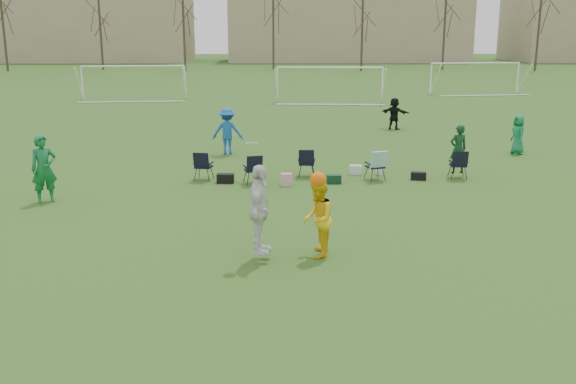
{
  "coord_description": "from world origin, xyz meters",
  "views": [
    {
      "loc": [
        0.2,
        -13.01,
        4.85
      ],
      "look_at": [
        0.48,
        1.29,
        1.25
      ],
      "focal_mm": 40.0,
      "sensor_mm": 36.0,
      "label": 1
    }
  ],
  "objects_px": {
    "fielder_black": "(394,114)",
    "fielder_blue": "(227,131)",
    "center_contest": "(287,213)",
    "goal_mid": "(330,74)",
    "fielder_green_far": "(518,135)",
    "fielder_green_near": "(44,169)",
    "goal_right": "(475,69)",
    "goal_left": "(133,73)"
  },
  "relations": [
    {
      "from": "fielder_blue",
      "to": "goal_right",
      "type": "height_order",
      "value": "goal_right"
    },
    {
      "from": "center_contest",
      "to": "goal_mid",
      "type": "distance_m",
      "value": 31.93
    },
    {
      "from": "fielder_blue",
      "to": "fielder_green_far",
      "type": "xyz_separation_m",
      "value": [
        11.73,
        -0.17,
        -0.15
      ]
    },
    {
      "from": "fielder_green_far",
      "to": "fielder_black",
      "type": "relative_size",
      "value": 0.99
    },
    {
      "from": "fielder_blue",
      "to": "fielder_green_far",
      "type": "bearing_deg",
      "value": -178.17
    },
    {
      "from": "fielder_black",
      "to": "goal_mid",
      "type": "relative_size",
      "value": 0.22
    },
    {
      "from": "fielder_green_far",
      "to": "goal_left",
      "type": "distance_m",
      "value": 29.43
    },
    {
      "from": "fielder_green_far",
      "to": "center_contest",
      "type": "relative_size",
      "value": 0.6
    },
    {
      "from": "goal_right",
      "to": "goal_left",
      "type": "bearing_deg",
      "value": -179.25
    },
    {
      "from": "fielder_green_near",
      "to": "fielder_green_far",
      "type": "distance_m",
      "value": 18.01
    },
    {
      "from": "goal_left",
      "to": "fielder_green_near",
      "type": "bearing_deg",
      "value": -88.04
    },
    {
      "from": "fielder_black",
      "to": "fielder_blue",
      "type": "bearing_deg",
      "value": 73.92
    },
    {
      "from": "fielder_green_near",
      "to": "center_contest",
      "type": "height_order",
      "value": "center_contest"
    },
    {
      "from": "goal_left",
      "to": "goal_mid",
      "type": "bearing_deg",
      "value": -13.13
    },
    {
      "from": "fielder_green_far",
      "to": "goal_right",
      "type": "distance_m",
      "value": 26.28
    },
    {
      "from": "fielder_black",
      "to": "goal_right",
      "type": "xyz_separation_m",
      "value": [
        9.79,
        18.8,
        1.12
      ]
    },
    {
      "from": "fielder_green_far",
      "to": "goal_mid",
      "type": "bearing_deg",
      "value": -168.71
    },
    {
      "from": "fielder_blue",
      "to": "goal_right",
      "type": "distance_m",
      "value": 30.98
    },
    {
      "from": "center_contest",
      "to": "goal_mid",
      "type": "bearing_deg",
      "value": 83.61
    },
    {
      "from": "fielder_green_near",
      "to": "fielder_blue",
      "type": "distance_m",
      "value": 8.8
    },
    {
      "from": "fielder_green_near",
      "to": "goal_left",
      "type": "xyz_separation_m",
      "value": [
        -3.51,
        28.79,
        0.93
      ]
    },
    {
      "from": "goal_left",
      "to": "goal_right",
      "type": "xyz_separation_m",
      "value": [
        26.0,
        4.0,
        0.0
      ]
    },
    {
      "from": "fielder_black",
      "to": "goal_mid",
      "type": "height_order",
      "value": "goal_mid"
    },
    {
      "from": "fielder_green_near",
      "to": "goal_mid",
      "type": "height_order",
      "value": "goal_mid"
    },
    {
      "from": "fielder_blue",
      "to": "goal_left",
      "type": "bearing_deg",
      "value": -66.18
    },
    {
      "from": "fielder_blue",
      "to": "fielder_green_far",
      "type": "height_order",
      "value": "fielder_blue"
    },
    {
      "from": "center_contest",
      "to": "fielder_black",
      "type": "bearing_deg",
      "value": 73.07
    },
    {
      "from": "fielder_black",
      "to": "center_contest",
      "type": "relative_size",
      "value": 0.61
    },
    {
      "from": "fielder_green_far",
      "to": "goal_left",
      "type": "bearing_deg",
      "value": -142.91
    },
    {
      "from": "fielder_green_near",
      "to": "goal_mid",
      "type": "distance_m",
      "value": 28.79
    },
    {
      "from": "center_contest",
      "to": "goal_right",
      "type": "bearing_deg",
      "value": 67.59
    },
    {
      "from": "fielder_black",
      "to": "goal_left",
      "type": "xyz_separation_m",
      "value": [
        -16.21,
        14.8,
        1.12
      ]
    },
    {
      "from": "fielder_green_far",
      "to": "center_contest",
      "type": "bearing_deg",
      "value": -43.93
    },
    {
      "from": "fielder_black",
      "to": "goal_left",
      "type": "bearing_deg",
      "value": -8.15
    },
    {
      "from": "fielder_green_near",
      "to": "goal_left",
      "type": "height_order",
      "value": "goal_left"
    },
    {
      "from": "fielder_green_near",
      "to": "goal_right",
      "type": "bearing_deg",
      "value": 25.22
    },
    {
      "from": "goal_left",
      "to": "goal_right",
      "type": "bearing_deg",
      "value": 3.75
    },
    {
      "from": "fielder_green_far",
      "to": "goal_mid",
      "type": "distance_m",
      "value": 20.49
    },
    {
      "from": "fielder_green_near",
      "to": "fielder_black",
      "type": "bearing_deg",
      "value": 17.45
    },
    {
      "from": "fielder_green_far",
      "to": "goal_right",
      "type": "xyz_separation_m",
      "value": [
        6.0,
        25.56,
        1.13
      ]
    },
    {
      "from": "center_contest",
      "to": "goal_right",
      "type": "relative_size",
      "value": 0.36
    },
    {
      "from": "fielder_blue",
      "to": "goal_right",
      "type": "xyz_separation_m",
      "value": [
        17.73,
        25.39,
        0.99
      ]
    }
  ]
}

